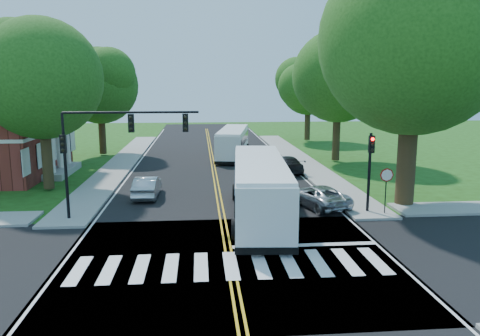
{
  "coord_description": "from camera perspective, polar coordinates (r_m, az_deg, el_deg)",
  "views": [
    {
      "loc": [
        -1.19,
        -18.29,
        7.24
      ],
      "look_at": [
        1.14,
        8.26,
        2.4
      ],
      "focal_mm": 35.0,
      "sensor_mm": 36.0,
      "label": 1
    }
  ],
  "objects": [
    {
      "name": "ground",
      "position": [
        19.71,
        -1.22,
        -11.26
      ],
      "size": [
        140.0,
        140.0,
        0.0
      ],
      "primitive_type": "plane",
      "color": "#1F4210",
      "rests_on": "ground"
    },
    {
      "name": "tree_ne_big",
      "position": [
        29.08,
        20.46,
        14.37
      ],
      "size": [
        10.8,
        10.8,
        14.91
      ],
      "color": "#302313",
      "rests_on": "ground"
    },
    {
      "name": "bus_lead",
      "position": [
        25.28,
        2.42,
        -2.39
      ],
      "size": [
        3.69,
        12.47,
        3.18
      ],
      "rotation": [
        0.0,
        0.0,
        3.06
      ],
      "color": "white",
      "rests_on": "road"
    },
    {
      "name": "road",
      "position": [
        37.02,
        -3.07,
        -0.99
      ],
      "size": [
        14.0,
        96.0,
        0.01
      ],
      "primitive_type": "cube",
      "color": "black",
      "rests_on": "ground"
    },
    {
      "name": "center_line",
      "position": [
        40.95,
        -3.26,
        0.12
      ],
      "size": [
        0.36,
        70.0,
        0.01
      ],
      "primitive_type": "cube",
      "color": "gold",
      "rests_on": "road"
    },
    {
      "name": "dark_sedan",
      "position": [
        38.57,
        5.55,
        0.47
      ],
      "size": [
        2.7,
        4.94,
        1.36
      ],
      "primitive_type": "imported",
      "rotation": [
        0.0,
        0.0,
        3.32
      ],
      "color": "black",
      "rests_on": "road"
    },
    {
      "name": "suv",
      "position": [
        28.13,
        9.47,
        -3.38
      ],
      "size": [
        3.48,
        5.08,
        1.29
      ],
      "primitive_type": "imported",
      "rotation": [
        0.0,
        0.0,
        3.46
      ],
      "color": "silver",
      "rests_on": "road"
    },
    {
      "name": "tree_west_far",
      "position": [
        49.28,
        -16.73,
        9.58
      ],
      "size": [
        7.6,
        7.6,
        10.67
      ],
      "color": "#302313",
      "rests_on": "ground"
    },
    {
      "name": "cross_road",
      "position": [
        19.71,
        -1.22,
        -11.24
      ],
      "size": [
        60.0,
        12.0,
        0.01
      ],
      "primitive_type": "cube",
      "color": "black",
      "rests_on": "ground"
    },
    {
      "name": "crosswalk",
      "position": [
        19.24,
        -1.12,
        -11.76
      ],
      "size": [
        12.6,
        3.0,
        0.01
      ],
      "primitive_type": "cube",
      "color": "silver",
      "rests_on": "road"
    },
    {
      "name": "tree_east_mid",
      "position": [
        44.16,
        11.91,
        10.88
      ],
      "size": [
        8.4,
        8.4,
        11.93
      ],
      "color": "#302313",
      "rests_on": "ground"
    },
    {
      "name": "tree_east_far",
      "position": [
        59.88,
        8.34,
        9.83
      ],
      "size": [
        7.2,
        7.2,
        10.34
      ],
      "color": "#302313",
      "rests_on": "ground"
    },
    {
      "name": "edge_line_e",
      "position": [
        41.71,
        6.12,
        0.26
      ],
      "size": [
        0.12,
        70.0,
        0.01
      ],
      "primitive_type": "cube",
      "color": "silver",
      "rests_on": "road"
    },
    {
      "name": "hatchback",
      "position": [
        30.61,
        -11.27,
        -2.26
      ],
      "size": [
        1.55,
        4.17,
        1.36
      ],
      "primitive_type": "imported",
      "rotation": [
        0.0,
        0.0,
        3.12
      ],
      "color": "#A5A8AC",
      "rests_on": "road"
    },
    {
      "name": "sidewalk_nw",
      "position": [
        44.45,
        -14.14,
        0.7
      ],
      "size": [
        2.6,
        40.0,
        0.15
      ],
      "primitive_type": "cube",
      "color": "gray",
      "rests_on": "ground"
    },
    {
      "name": "edge_line_w",
      "position": [
        41.32,
        -12.73,
        -0.03
      ],
      "size": [
        0.12,
        70.0,
        0.01
      ],
      "primitive_type": "cube",
      "color": "silver",
      "rests_on": "road"
    },
    {
      "name": "signal_ne",
      "position": [
        26.8,
        15.58,
        0.73
      ],
      "size": [
        0.3,
        0.46,
        4.4
      ],
      "color": "black",
      "rests_on": "ground"
    },
    {
      "name": "stop_bar",
      "position": [
        21.68,
        7.88,
        -9.28
      ],
      "size": [
        6.6,
        0.4,
        0.01
      ],
      "primitive_type": "cube",
      "color": "silver",
      "rests_on": "road"
    },
    {
      "name": "tree_west_near",
      "position": [
        33.9,
        -23.08,
        9.97
      ],
      "size": [
        8.0,
        8.0,
        11.4
      ],
      "color": "#302313",
      "rests_on": "ground"
    },
    {
      "name": "bus_follow",
      "position": [
        46.33,
        -0.86,
        3.17
      ],
      "size": [
        4.12,
        11.13,
        2.82
      ],
      "rotation": [
        0.0,
        0.0,
        2.98
      ],
      "color": "white",
      "rests_on": "road"
    },
    {
      "name": "stop_sign",
      "position": [
        26.83,
        17.42,
        -1.38
      ],
      "size": [
        0.76,
        0.08,
        2.53
      ],
      "color": "black",
      "rests_on": "ground"
    },
    {
      "name": "sidewalk_ne",
      "position": [
        44.89,
        7.27,
        1.03
      ],
      "size": [
        2.6,
        40.0,
        0.15
      ],
      "primitive_type": "cube",
      "color": "gray",
      "rests_on": "ground"
    },
    {
      "name": "signal_nw",
      "position": [
        25.32,
        -15.62,
        3.43
      ],
      "size": [
        7.15,
        0.46,
        5.66
      ],
      "color": "black",
      "rests_on": "ground"
    }
  ]
}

